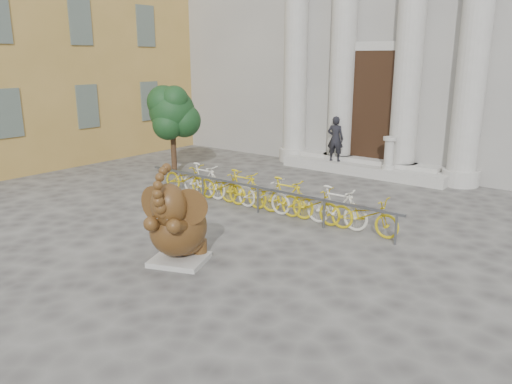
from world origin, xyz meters
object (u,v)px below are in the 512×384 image
Objects in this scene: bike_rack at (264,192)px; pedestrian at (335,139)px; elephant_statue at (177,227)px; tree at (172,113)px.

pedestrian reaches higher than bike_rack.
elephant_statue is 3.94m from bike_rack.
elephant_statue is at bearing -42.73° from tree.
bike_rack is 5.57m from pedestrian.
elephant_statue is 0.68× the size of tree.
elephant_statue reaches higher than pedestrian.
bike_rack is 4.96× the size of pedestrian.
bike_rack is at bearing 80.18° from elephant_statue.
tree is at bearing 30.44° from pedestrian.
pedestrian is at bearing 42.64° from tree.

